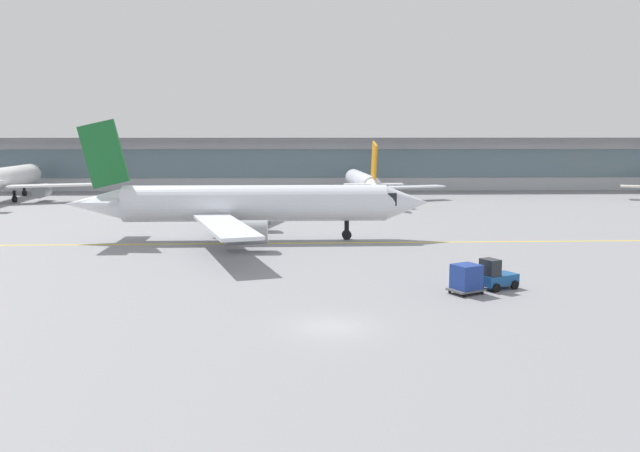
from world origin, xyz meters
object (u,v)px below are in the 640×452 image
(gate_airplane_1, at_px, (362,182))
(taxiing_regional_jet, at_px, (251,204))
(baggage_tug, at_px, (496,276))
(cargo_dolly_lead, at_px, (466,278))
(gate_airplane_0, at_px, (2,179))

(gate_airplane_1, bearing_deg, taxiing_regional_jet, 156.37)
(baggage_tug, height_order, cargo_dolly_lead, baggage_tug)
(gate_airplane_0, relative_size, baggage_tug, 11.49)
(gate_airplane_0, xyz_separation_m, gate_airplane_1, (55.39, 0.58, -0.58))
(gate_airplane_1, bearing_deg, gate_airplane_0, 87.44)
(gate_airplane_1, height_order, taxiing_regional_jet, taxiing_regional_jet)
(taxiing_regional_jet, distance_m, baggage_tug, 27.68)
(gate_airplane_0, height_order, baggage_tug, gate_airplane_0)
(gate_airplane_0, bearing_deg, gate_airplane_1, -92.31)
(taxiing_regional_jet, distance_m, cargo_dolly_lead, 27.22)
(gate_airplane_0, xyz_separation_m, taxiing_regional_jet, (40.97, -38.05, 0.15))
(gate_airplane_1, relative_size, taxiing_regional_jet, 0.79)
(cargo_dolly_lead, bearing_deg, gate_airplane_0, 104.97)
(gate_airplane_1, xyz_separation_m, cargo_dolly_lead, (1.24, -60.76, -1.74))
(gate_airplane_0, xyz_separation_m, cargo_dolly_lead, (56.63, -60.18, -2.32))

